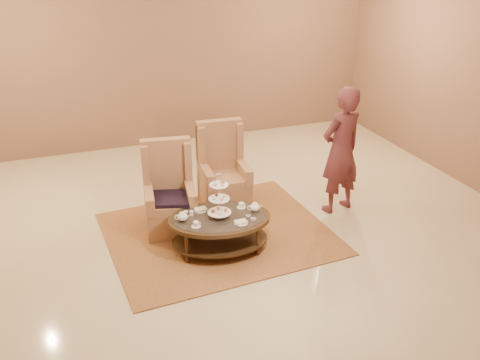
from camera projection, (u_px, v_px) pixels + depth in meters
name	position (u px, v px, depth m)	size (l,w,h in m)	color
ground	(238.00, 247.00, 6.75)	(8.00, 8.00, 0.00)	beige
ceiling	(238.00, 247.00, 6.75)	(8.00, 8.00, 0.02)	silver
wall_back	(160.00, 49.00, 9.42)	(8.00, 0.04, 3.50)	#866049
rug	(219.00, 234.00, 7.04)	(2.94, 2.50, 0.01)	#A7753B
tea_table	(220.00, 223.00, 6.54)	(1.37, 1.05, 1.05)	black
armchair_left	(170.00, 200.00, 7.05)	(0.73, 0.75, 1.20)	#A9754F
armchair_right	(223.00, 177.00, 7.70)	(0.69, 0.72, 1.21)	#A9754F
person	(341.00, 151.00, 7.32)	(0.74, 0.57, 1.80)	#57252A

